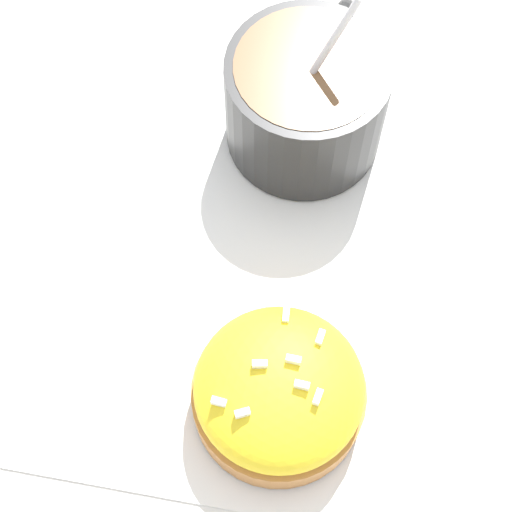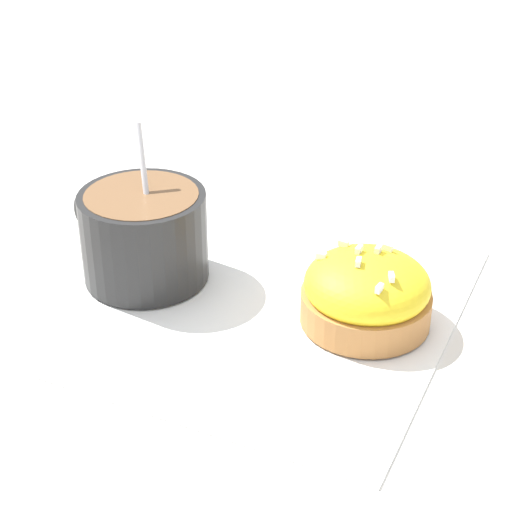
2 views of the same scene
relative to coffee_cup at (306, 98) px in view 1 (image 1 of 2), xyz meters
The scene contains 4 objects.
ground_plane 0.09m from the coffee_cup, ahead, with size 3.00×3.00×0.00m, color silver.
paper_napkin 0.09m from the coffee_cup, ahead, with size 0.29×0.29×0.00m.
coffee_cup is the anchor object (origin of this frame).
frosted_pastry 0.16m from the coffee_cup, ahead, with size 0.09×0.09×0.05m.
Camera 1 is at (0.19, 0.00, 0.43)m, focal length 60.00 mm.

